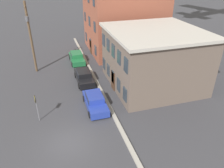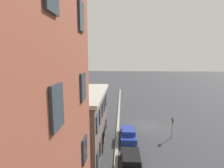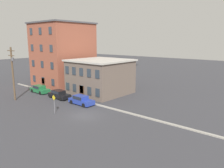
% 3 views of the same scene
% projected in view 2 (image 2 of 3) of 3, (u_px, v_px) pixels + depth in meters
% --- Properties ---
extents(ground_plane, '(200.00, 200.00, 0.00)m').
position_uv_depth(ground_plane, '(149.00, 126.00, 25.58)').
color(ground_plane, '#38383D').
extents(kerb_strip, '(56.00, 0.36, 0.16)m').
position_uv_depth(kerb_strip, '(118.00, 125.00, 25.83)').
color(kerb_strip, '#9E998E').
rests_on(kerb_strip, ground_plane).
extents(apartment_midblock, '(10.32, 10.03, 6.50)m').
position_uv_depth(apartment_midblock, '(58.00, 121.00, 18.44)').
color(apartment_midblock, '#66564C').
rests_on(apartment_midblock, ground_plane).
extents(car_black, '(4.40, 1.92, 1.43)m').
position_uv_depth(car_black, '(131.00, 161.00, 15.67)').
color(car_black, black).
rests_on(car_black, ground_plane).
extents(car_blue, '(4.40, 1.92, 1.43)m').
position_uv_depth(car_blue, '(128.00, 133.00, 21.35)').
color(car_blue, '#233899').
rests_on(car_blue, ground_plane).
extents(caution_sign, '(0.84, 0.08, 2.72)m').
position_uv_depth(caution_sign, '(172.00, 124.00, 21.46)').
color(caution_sign, slate).
rests_on(caution_sign, ground_plane).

